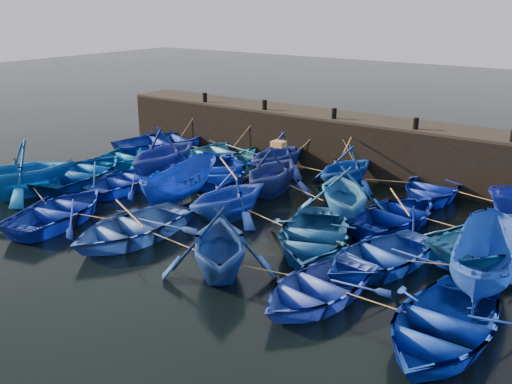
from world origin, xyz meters
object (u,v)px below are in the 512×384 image
Objects in this scene: boat_0 at (166,141)px; boat_20 at (19,169)px; wooden_crate at (279,144)px; boat_8 at (217,171)px; boat_13 at (83,172)px.

boat_20 is (0.32, -9.14, 0.62)m from boat_0.
boat_20 is at bearing -143.94° from wooden_crate.
boat_20 is at bearing -173.94° from boat_8.
boat_8 is (5.98, -2.88, -0.02)m from boat_0.
boat_20 is 8.11× the size of wooden_crate.
boat_20 is (-0.81, -2.63, 0.65)m from boat_13.
boat_0 is 9.72m from wooden_crate.
boat_8 is at bearing -156.78° from boat_13.
boat_0 is 9.16m from boat_20.
boat_8 is at bearing -176.46° from wooden_crate.
wooden_crate is at bearing 61.70° from boat_20.
wooden_crate reaches higher than boat_0.
wooden_crate is at bearing -168.20° from boat_13.
boat_0 is 6.64m from boat_8.
boat_0 is at bearing 163.74° from wooden_crate.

